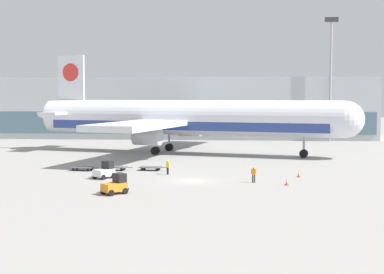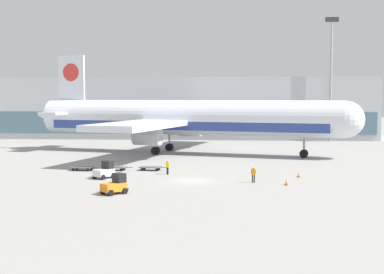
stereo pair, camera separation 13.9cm
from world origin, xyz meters
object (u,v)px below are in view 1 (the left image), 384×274
(ground_crew_far, at_px, (254,173))
(traffic_cone_far, at_px, (287,182))
(baggage_tug_foreground, at_px, (105,171))
(baggage_dolly_second, at_px, (116,167))
(baggage_tug_mid, at_px, (116,185))
(ground_crew_near, at_px, (168,166))
(baggage_dolly_lead, at_px, (82,168))
(airplane_main, at_px, (181,119))
(traffic_cone_near, at_px, (299,174))
(baggage_dolly_third, at_px, (151,167))
(light_mast, at_px, (331,71))

(ground_crew_far, relative_size, traffic_cone_far, 2.49)
(baggage_tug_foreground, distance_m, baggage_dolly_second, 6.87)
(baggage_tug_foreground, relative_size, baggage_tug_mid, 1.03)
(traffic_cone_far, bearing_deg, ground_crew_near, 153.00)
(baggage_dolly_lead, bearing_deg, airplane_main, 69.84)
(baggage_dolly_lead, xyz_separation_m, traffic_cone_far, (25.20, -9.70, -0.03))
(airplane_main, height_order, traffic_cone_near, airplane_main)
(airplane_main, bearing_deg, traffic_cone_near, -43.09)
(baggage_tug_foreground, bearing_deg, traffic_cone_far, -66.73)
(baggage_tug_mid, distance_m, traffic_cone_near, 23.08)
(baggage_dolly_third, distance_m, ground_crew_near, 4.41)
(baggage_tug_foreground, height_order, traffic_cone_far, baggage_tug_foreground)
(baggage_tug_mid, bearing_deg, traffic_cone_far, -25.14)
(light_mast, distance_m, baggage_dolly_third, 59.74)
(ground_crew_far, bearing_deg, baggage_dolly_lead, 164.74)
(light_mast, height_order, ground_crew_far, light_mast)
(light_mast, bearing_deg, airplane_main, -137.77)
(baggage_dolly_third, relative_size, ground_crew_near, 2.10)
(baggage_tug_mid, bearing_deg, baggage_dolly_lead, 70.12)
(light_mast, height_order, baggage_dolly_third, light_mast)
(baggage_tug_foreground, relative_size, baggage_dolly_second, 0.75)
(baggage_dolly_second, bearing_deg, ground_crew_far, -21.31)
(airplane_main, distance_m, ground_crew_far, 32.91)
(baggage_dolly_second, bearing_deg, baggage_dolly_lead, -167.53)
(light_mast, height_order, traffic_cone_near, light_mast)
(baggage_dolly_third, bearing_deg, baggage_tug_mid, -87.63)
(airplane_main, relative_size, baggage_tug_mid, 20.77)
(airplane_main, distance_m, baggage_tug_foreground, 29.81)
(traffic_cone_near, bearing_deg, baggage_dolly_second, 169.70)
(ground_crew_far, bearing_deg, baggage_dolly_second, 158.87)
(airplane_main, relative_size, traffic_cone_near, 78.71)
(ground_crew_near, bearing_deg, baggage_dolly_lead, 32.03)
(light_mast, relative_size, baggage_tug_mid, 9.65)
(airplane_main, relative_size, baggage_dolly_third, 15.16)
(light_mast, height_order, ground_crew_near, light_mast)
(baggage_tug_foreground, distance_m, ground_crew_near, 7.84)
(baggage_dolly_third, height_order, traffic_cone_far, traffic_cone_far)
(baggage_dolly_second, height_order, ground_crew_far, ground_crew_far)
(ground_crew_far, bearing_deg, baggage_dolly_third, 150.52)
(baggage_tug_mid, height_order, baggage_dolly_lead, baggage_tug_mid)
(baggage_dolly_third, distance_m, traffic_cone_far, 19.47)
(baggage_tug_foreground, xyz_separation_m, traffic_cone_near, (22.76, 2.67, -0.52))
(traffic_cone_near, bearing_deg, traffic_cone_far, -108.67)
(airplane_main, height_order, baggage_dolly_second, airplane_main)
(light_mast, distance_m, airplane_main, 41.12)
(traffic_cone_near, bearing_deg, baggage_tug_foreground, -173.31)
(baggage_dolly_lead, bearing_deg, baggage_tug_foreground, -49.29)
(baggage_dolly_lead, bearing_deg, traffic_cone_far, -15.67)
(airplane_main, height_order, ground_crew_far, airplane_main)
(ground_crew_near, xyz_separation_m, traffic_cone_far, (13.77, -7.02, -0.70))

